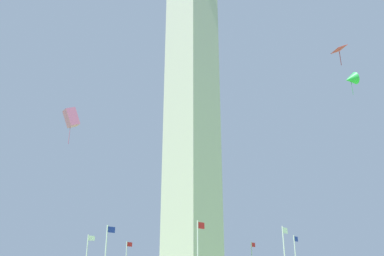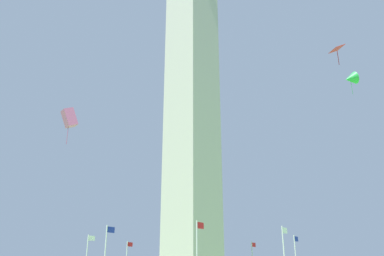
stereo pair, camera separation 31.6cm
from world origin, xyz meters
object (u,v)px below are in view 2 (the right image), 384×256
at_px(kite_green_delta, 350,79).
at_px(kite_pink_box, 69,118).
at_px(flagpole_sw, 197,254).
at_px(flagpole_s, 105,256).
at_px(obelisk_monument, 192,98).
at_px(kite_red_diamond, 337,50).

xyz_separation_m(kite_green_delta, kite_pink_box, (-28.70, 10.84, -10.46)).
height_order(flagpole_sw, kite_pink_box, kite_pink_box).
bearing_deg(flagpole_sw, flagpole_s, 112.50).
xyz_separation_m(obelisk_monument, flagpole_sw, (-9.67, -9.73, -23.50)).
height_order(flagpole_s, kite_red_diamond, kite_red_diamond).
bearing_deg(kite_green_delta, flagpole_sw, 132.13).
height_order(flagpole_s, kite_pink_box, kite_pink_box).
bearing_deg(obelisk_monument, kite_pink_box, -155.40).
bearing_deg(kite_red_diamond, kite_pink_box, 124.11).
bearing_deg(kite_red_diamond, flagpole_sw, 73.01).
distance_m(flagpole_sw, kite_green_delta, 26.31).
xyz_separation_m(kite_green_delta, kite_red_diamond, (-17.65, -5.47, -6.45)).
height_order(kite_green_delta, kite_red_diamond, kite_green_delta).
distance_m(obelisk_monument, flagpole_sw, 27.21).
distance_m(flagpole_s, flagpole_sw, 10.54).
bearing_deg(flagpole_sw, kite_pink_box, -171.97).
relative_size(obelisk_monument, kite_pink_box, 19.35).
bearing_deg(flagpole_sw, kite_red_diamond, -106.99).
bearing_deg(kite_red_diamond, kite_green_delta, 17.22).
bearing_deg(kite_pink_box, obelisk_monument, 24.60).
relative_size(obelisk_monument, kite_green_delta, 19.31).
bearing_deg(obelisk_monument, kite_green_delta, -84.34).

